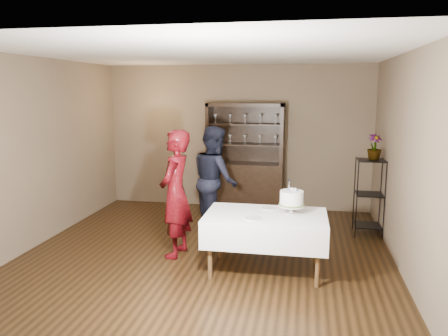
{
  "coord_description": "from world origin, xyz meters",
  "views": [
    {
      "loc": [
        1.31,
        -5.65,
        2.23
      ],
      "look_at": [
        0.21,
        0.1,
        1.18
      ],
      "focal_mm": 35.0,
      "sensor_mm": 36.0,
      "label": 1
    }
  ],
  "objects_px": {
    "cake_table": "(266,228)",
    "plant_etagere": "(369,194)",
    "cake": "(292,199)",
    "potted_plant": "(374,147)",
    "man": "(215,179)",
    "china_hutch": "(245,175)",
    "woman": "(176,194)"
  },
  "relations": [
    {
      "from": "china_hutch",
      "to": "plant_etagere",
      "type": "distance_m",
      "value": 2.33
    },
    {
      "from": "cake_table",
      "to": "china_hutch",
      "type": "bearing_deg",
      "value": 103.21
    },
    {
      "from": "cake_table",
      "to": "plant_etagere",
      "type": "bearing_deg",
      "value": 49.94
    },
    {
      "from": "cake_table",
      "to": "cake",
      "type": "height_order",
      "value": "cake"
    },
    {
      "from": "potted_plant",
      "to": "plant_etagere",
      "type": "bearing_deg",
      "value": 176.32
    },
    {
      "from": "plant_etagere",
      "to": "man",
      "type": "height_order",
      "value": "man"
    },
    {
      "from": "man",
      "to": "potted_plant",
      "type": "relative_size",
      "value": 4.35
    },
    {
      "from": "plant_etagere",
      "to": "potted_plant",
      "type": "height_order",
      "value": "potted_plant"
    },
    {
      "from": "china_hutch",
      "to": "woman",
      "type": "distance_m",
      "value": 2.51
    },
    {
      "from": "plant_etagere",
      "to": "woman",
      "type": "distance_m",
      "value": 3.02
    },
    {
      "from": "china_hutch",
      "to": "cake",
      "type": "xyz_separation_m",
      "value": [
        0.95,
        -2.65,
        0.25
      ]
    },
    {
      "from": "china_hutch",
      "to": "cake_table",
      "type": "relative_size",
      "value": 1.35
    },
    {
      "from": "cake",
      "to": "potted_plant",
      "type": "distance_m",
      "value": 2.03
    },
    {
      "from": "cake_table",
      "to": "woman",
      "type": "relative_size",
      "value": 0.86
    },
    {
      "from": "cake",
      "to": "plant_etagere",
      "type": "bearing_deg",
      "value": 54.76
    },
    {
      "from": "cake_table",
      "to": "potted_plant",
      "type": "bearing_deg",
      "value": 49.21
    },
    {
      "from": "china_hutch",
      "to": "woman",
      "type": "xyz_separation_m",
      "value": [
        -0.6,
        -2.43,
        0.2
      ]
    },
    {
      "from": "man",
      "to": "cake",
      "type": "distance_m",
      "value": 1.81
    },
    {
      "from": "cake_table",
      "to": "cake",
      "type": "distance_m",
      "value": 0.48
    },
    {
      "from": "plant_etagere",
      "to": "man",
      "type": "relative_size",
      "value": 0.71
    },
    {
      "from": "china_hutch",
      "to": "man",
      "type": "xyz_separation_m",
      "value": [
        -0.29,
        -1.34,
        0.18
      ]
    },
    {
      "from": "plant_etagere",
      "to": "potted_plant",
      "type": "relative_size",
      "value": 3.07
    },
    {
      "from": "man",
      "to": "china_hutch",
      "type": "bearing_deg",
      "value": -41.07
    },
    {
      "from": "china_hutch",
      "to": "plant_etagere",
      "type": "relative_size",
      "value": 1.67
    },
    {
      "from": "cake",
      "to": "potted_plant",
      "type": "height_order",
      "value": "potted_plant"
    },
    {
      "from": "china_hutch",
      "to": "plant_etagere",
      "type": "height_order",
      "value": "china_hutch"
    },
    {
      "from": "plant_etagere",
      "to": "china_hutch",
      "type": "bearing_deg",
      "value": 153.17
    },
    {
      "from": "cake_table",
      "to": "man",
      "type": "height_order",
      "value": "man"
    },
    {
      "from": "potted_plant",
      "to": "man",
      "type": "bearing_deg",
      "value": -173.26
    },
    {
      "from": "man",
      "to": "potted_plant",
      "type": "distance_m",
      "value": 2.48
    },
    {
      "from": "woman",
      "to": "china_hutch",
      "type": "bearing_deg",
      "value": 170.24
    },
    {
      "from": "china_hutch",
      "to": "man",
      "type": "relative_size",
      "value": 1.18
    }
  ]
}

